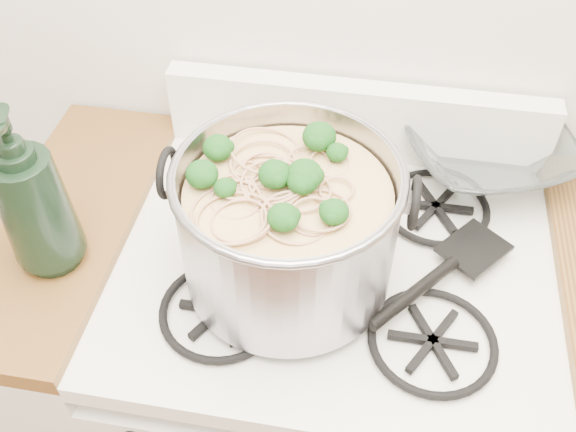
{
  "coord_description": "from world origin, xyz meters",
  "views": [
    {
      "loc": [
        0.04,
        0.53,
        1.77
      ],
      "look_at": [
        -0.08,
        1.2,
        1.06
      ],
      "focal_mm": 40.0,
      "sensor_mm": 36.0,
      "label": 1
    }
  ],
  "objects": [
    {
      "name": "gas_range",
      "position": [
        0.0,
        1.26,
        0.44
      ],
      "size": [
        0.76,
        0.66,
        0.92
      ],
      "color": "white",
      "rests_on": "ground"
    },
    {
      "name": "counter_left",
      "position": [
        -0.51,
        1.26,
        0.46
      ],
      "size": [
        0.25,
        0.65,
        0.92
      ],
      "color": "silver",
      "rests_on": "ground"
    },
    {
      "name": "stock_pot",
      "position": [
        -0.08,
        1.2,
        1.03
      ],
      "size": [
        0.38,
        0.35,
        0.24
      ],
      "color": "#96959E",
      "rests_on": "gas_range"
    },
    {
      "name": "spatula",
      "position": [
        0.23,
        1.31,
        0.94
      ],
      "size": [
        0.42,
        0.42,
        0.02
      ],
      "primitive_type": null,
      "rotation": [
        0.0,
        0.0,
        -0.69
      ],
      "color": "black",
      "rests_on": "gas_range"
    },
    {
      "name": "glass_bowl",
      "position": [
        0.26,
        1.54,
        0.94
      ],
      "size": [
        0.16,
        0.16,
        0.03
      ],
      "primitive_type": "imported",
      "rotation": [
        0.0,
        0.0,
        0.38
      ],
      "color": "white",
      "rests_on": "gas_range"
    },
    {
      "name": "bottle",
      "position": [
        -0.48,
        1.17,
        1.07
      ],
      "size": [
        0.15,
        0.15,
        0.31
      ],
      "primitive_type": "imported",
      "rotation": [
        0.0,
        0.0,
        0.31
      ],
      "color": "black",
      "rests_on": "counter_left"
    }
  ]
}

